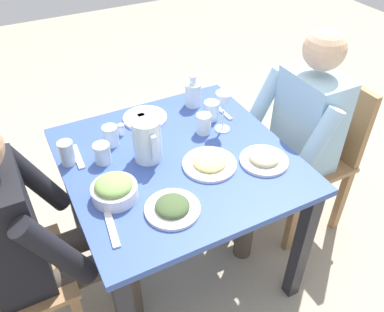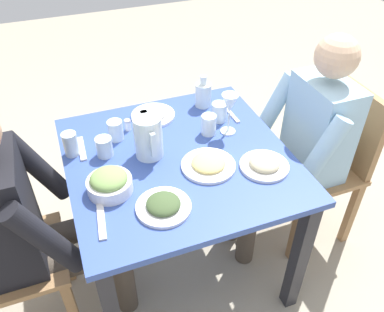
{
  "view_description": "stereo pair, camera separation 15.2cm",
  "coord_description": "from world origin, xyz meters",
  "px_view_note": "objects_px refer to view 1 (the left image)",
  "views": [
    {
      "loc": [
        1.2,
        -0.55,
        1.81
      ],
      "look_at": [
        0.04,
        0.05,
        0.75
      ],
      "focal_mm": 37.49,
      "sensor_mm": 36.0,
      "label": 1
    },
    {
      "loc": [
        1.27,
        -0.41,
        1.81
      ],
      "look_at": [
        0.04,
        0.05,
        0.75
      ],
      "focal_mm": 37.49,
      "sensor_mm": 36.0,
      "label": 2
    }
  ],
  "objects_px": {
    "plate_fries": "(210,163)",
    "salt_shaker": "(122,129)",
    "chair_far": "(318,148)",
    "water_glass_center": "(211,111)",
    "water_pitcher": "(147,140)",
    "water_glass_far_left": "(204,124)",
    "salad_bowl": "(114,189)",
    "water_glass_by_pitcher": "(111,136)",
    "water_glass_near_left": "(102,153)",
    "diner_near": "(38,233)",
    "wine_glass": "(224,103)",
    "dining_table": "(178,177)",
    "plate_yoghurt": "(145,117)",
    "diner_far": "(292,136)",
    "plate_dolmas": "(172,207)",
    "plate_beans": "(264,159)",
    "water_glass_near_right": "(67,153)",
    "oil_carafe": "(193,95)"
  },
  "relations": [
    {
      "from": "chair_far",
      "to": "water_glass_by_pitcher",
      "type": "relative_size",
      "value": 9.55
    },
    {
      "from": "diner_near",
      "to": "water_glass_far_left",
      "type": "bearing_deg",
      "value": 102.58
    },
    {
      "from": "plate_dolmas",
      "to": "wine_glass",
      "type": "bearing_deg",
      "value": 130.14
    },
    {
      "from": "plate_beans",
      "to": "salt_shaker",
      "type": "height_order",
      "value": "salt_shaker"
    },
    {
      "from": "salad_bowl",
      "to": "water_glass_by_pitcher",
      "type": "relative_size",
      "value": 1.9
    },
    {
      "from": "dining_table",
      "to": "diner_near",
      "type": "height_order",
      "value": "diner_near"
    },
    {
      "from": "water_glass_near_left",
      "to": "water_glass_far_left",
      "type": "relative_size",
      "value": 0.93
    },
    {
      "from": "chair_far",
      "to": "water_pitcher",
      "type": "bearing_deg",
      "value": -94.17
    },
    {
      "from": "plate_dolmas",
      "to": "water_glass_near_left",
      "type": "height_order",
      "value": "water_glass_near_left"
    },
    {
      "from": "salad_bowl",
      "to": "water_glass_near_left",
      "type": "bearing_deg",
      "value": 173.82
    },
    {
      "from": "diner_far",
      "to": "plate_dolmas",
      "type": "xyz_separation_m",
      "value": [
        0.25,
        -0.77,
        0.1
      ]
    },
    {
      "from": "diner_far",
      "to": "water_glass_far_left",
      "type": "height_order",
      "value": "diner_far"
    },
    {
      "from": "salad_bowl",
      "to": "water_glass_center",
      "type": "relative_size",
      "value": 1.91
    },
    {
      "from": "water_pitcher",
      "to": "plate_fries",
      "type": "relative_size",
      "value": 0.84
    },
    {
      "from": "diner_near",
      "to": "diner_far",
      "type": "distance_m",
      "value": 1.23
    },
    {
      "from": "water_glass_near_right",
      "to": "water_pitcher",
      "type": "bearing_deg",
      "value": 68.66
    },
    {
      "from": "water_glass_by_pitcher",
      "to": "plate_beans",
      "type": "bearing_deg",
      "value": 52.11
    },
    {
      "from": "water_glass_by_pitcher",
      "to": "oil_carafe",
      "type": "xyz_separation_m",
      "value": [
        -0.13,
        0.47,
        0.01
      ]
    },
    {
      "from": "water_pitcher",
      "to": "oil_carafe",
      "type": "xyz_separation_m",
      "value": [
        -0.29,
        0.36,
        -0.04
      ]
    },
    {
      "from": "plate_yoghurt",
      "to": "plate_beans",
      "type": "height_order",
      "value": "plate_beans"
    },
    {
      "from": "diner_near",
      "to": "wine_glass",
      "type": "relative_size",
      "value": 5.98
    },
    {
      "from": "water_glass_far_left",
      "to": "water_glass_near_right",
      "type": "height_order",
      "value": "water_glass_near_right"
    },
    {
      "from": "chair_far",
      "to": "plate_beans",
      "type": "height_order",
      "value": "chair_far"
    },
    {
      "from": "salad_bowl",
      "to": "water_glass_center",
      "type": "bearing_deg",
      "value": 117.06
    },
    {
      "from": "chair_far",
      "to": "plate_fries",
      "type": "xyz_separation_m",
      "value": [
        0.1,
        -0.73,
        0.25
      ]
    },
    {
      "from": "plate_fries",
      "to": "plate_dolmas",
      "type": "bearing_deg",
      "value": -56.91
    },
    {
      "from": "chair_far",
      "to": "water_glass_center",
      "type": "relative_size",
      "value": 9.63
    },
    {
      "from": "diner_near",
      "to": "diner_far",
      "type": "xyz_separation_m",
      "value": [
        -0.05,
        1.23,
        0.0
      ]
    },
    {
      "from": "chair_far",
      "to": "salt_shaker",
      "type": "relative_size",
      "value": 16.24
    },
    {
      "from": "water_pitcher",
      "to": "water_glass_near_left",
      "type": "relative_size",
      "value": 2.17
    },
    {
      "from": "water_pitcher",
      "to": "water_glass_by_pitcher",
      "type": "bearing_deg",
      "value": -146.45
    },
    {
      "from": "plate_fries",
      "to": "water_glass_near_right",
      "type": "relative_size",
      "value": 2.12
    },
    {
      "from": "chair_far",
      "to": "plate_fries",
      "type": "bearing_deg",
      "value": -82.5
    },
    {
      "from": "plate_yoghurt",
      "to": "plate_beans",
      "type": "relative_size",
      "value": 1.03
    },
    {
      "from": "water_glass_near_left",
      "to": "salt_shaker",
      "type": "distance_m",
      "value": 0.2
    },
    {
      "from": "salad_bowl",
      "to": "water_glass_by_pitcher",
      "type": "xyz_separation_m",
      "value": [
        -0.32,
        0.09,
        0.0
      ]
    },
    {
      "from": "salad_bowl",
      "to": "water_glass_near_left",
      "type": "distance_m",
      "value": 0.23
    },
    {
      "from": "water_glass_center",
      "to": "water_glass_far_left",
      "type": "distance_m",
      "value": 0.12
    },
    {
      "from": "plate_dolmas",
      "to": "water_glass_near_left",
      "type": "relative_size",
      "value": 2.36
    },
    {
      "from": "chair_far",
      "to": "water_glass_center",
      "type": "bearing_deg",
      "value": -110.68
    },
    {
      "from": "water_pitcher",
      "to": "water_glass_near_right",
      "type": "distance_m",
      "value": 0.33
    },
    {
      "from": "water_pitcher",
      "to": "water_glass_near_left",
      "type": "bearing_deg",
      "value": -109.8
    },
    {
      "from": "dining_table",
      "to": "water_glass_near_left",
      "type": "distance_m",
      "value": 0.35
    },
    {
      "from": "water_pitcher",
      "to": "water_glass_near_left",
      "type": "height_order",
      "value": "water_pitcher"
    },
    {
      "from": "water_glass_far_left",
      "to": "water_pitcher",
      "type": "bearing_deg",
      "value": -79.18
    },
    {
      "from": "plate_fries",
      "to": "salt_shaker",
      "type": "height_order",
      "value": "salt_shaker"
    },
    {
      "from": "plate_beans",
      "to": "plate_dolmas",
      "type": "height_order",
      "value": "same"
    },
    {
      "from": "plate_beans",
      "to": "wine_glass",
      "type": "bearing_deg",
      "value": -172.93
    },
    {
      "from": "water_glass_near_left",
      "to": "oil_carafe",
      "type": "height_order",
      "value": "oil_carafe"
    },
    {
      "from": "plate_yoghurt",
      "to": "water_glass_by_pitcher",
      "type": "distance_m",
      "value": 0.24
    }
  ]
}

